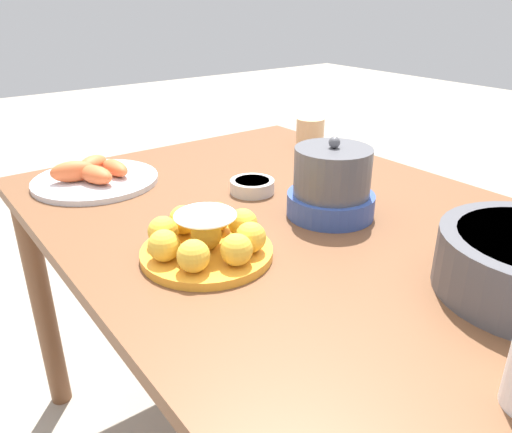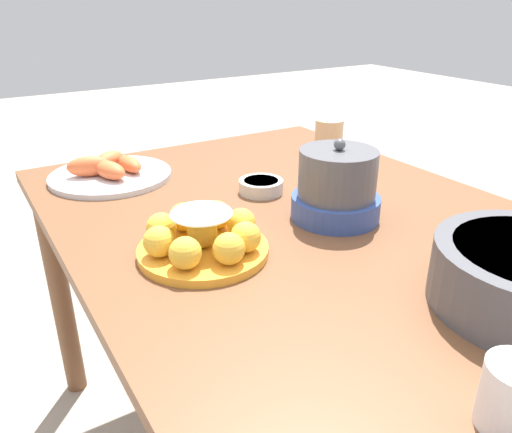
% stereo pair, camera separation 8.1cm
% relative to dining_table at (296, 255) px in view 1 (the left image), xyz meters
% --- Properties ---
extents(dining_table, '(1.30, 0.95, 0.73)m').
position_rel_dining_table_xyz_m(dining_table, '(0.00, 0.00, 0.00)').
color(dining_table, brown).
rests_on(dining_table, ground_plane).
extents(cake_plate, '(0.24, 0.24, 0.09)m').
position_rel_dining_table_xyz_m(cake_plate, '(0.03, -0.25, 0.13)').
color(cake_plate, gold).
rests_on(cake_plate, dining_table).
extents(sauce_bowl, '(0.11, 0.11, 0.03)m').
position_rel_dining_table_xyz_m(sauce_bowl, '(-0.17, 0.01, 0.11)').
color(sauce_bowl, beige).
rests_on(sauce_bowl, dining_table).
extents(seafood_platter, '(0.31, 0.31, 0.07)m').
position_rel_dining_table_xyz_m(seafood_platter, '(-0.46, -0.27, 0.11)').
color(seafood_platter, silver).
rests_on(seafood_platter, dining_table).
extents(cup_far, '(0.09, 0.09, 0.09)m').
position_rel_dining_table_xyz_m(cup_far, '(-0.38, 0.38, 0.14)').
color(cup_far, '#DBB27F').
rests_on(cup_far, dining_table).
extents(warming_pot, '(0.19, 0.19, 0.17)m').
position_rel_dining_table_xyz_m(warming_pot, '(0.03, 0.06, 0.16)').
color(warming_pot, '#334C99').
rests_on(warming_pot, dining_table).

